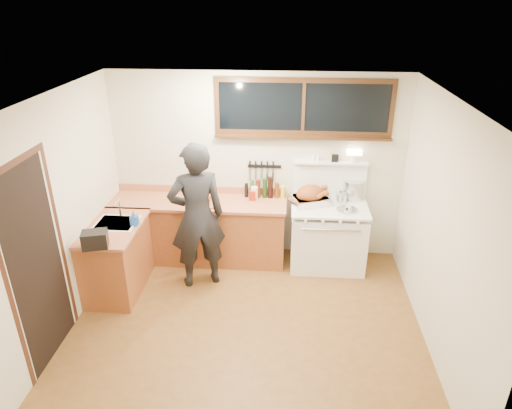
# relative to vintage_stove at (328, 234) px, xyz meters

# --- Properties ---
(ground_plane) EXTENTS (4.00, 3.50, 0.02)m
(ground_plane) POSITION_rel_vintage_stove_xyz_m (-1.00, -1.41, -0.48)
(ground_plane) COLOR brown
(room_shell) EXTENTS (4.10, 3.60, 2.65)m
(room_shell) POSITION_rel_vintage_stove_xyz_m (-1.00, -1.41, 1.18)
(room_shell) COLOR beige
(room_shell) RESTS_ON ground
(counter_back) EXTENTS (2.44, 0.64, 1.00)m
(counter_back) POSITION_rel_vintage_stove_xyz_m (-1.80, 0.04, -0.01)
(counter_back) COLOR brown
(counter_back) RESTS_ON ground
(counter_left) EXTENTS (0.64, 1.09, 0.90)m
(counter_left) POSITION_rel_vintage_stove_xyz_m (-2.70, -0.79, -0.02)
(counter_left) COLOR brown
(counter_left) RESTS_ON ground
(sink_unit) EXTENTS (0.50, 0.45, 0.37)m
(sink_unit) POSITION_rel_vintage_stove_xyz_m (-2.68, -0.71, 0.38)
(sink_unit) COLOR white
(sink_unit) RESTS_ON counter_left
(vintage_stove) EXTENTS (1.02, 0.74, 1.60)m
(vintage_stove) POSITION_rel_vintage_stove_xyz_m (0.00, 0.00, 0.00)
(vintage_stove) COLOR white
(vintage_stove) RESTS_ON ground
(back_window) EXTENTS (2.32, 0.13, 0.77)m
(back_window) POSITION_rel_vintage_stove_xyz_m (-0.40, 0.31, 1.60)
(back_window) COLOR black
(back_window) RESTS_ON room_shell
(left_doorway) EXTENTS (0.02, 1.04, 2.17)m
(left_doorway) POSITION_rel_vintage_stove_xyz_m (-2.99, -1.96, 0.62)
(left_doorway) COLOR black
(left_doorway) RESTS_ON ground
(knife_strip) EXTENTS (0.46, 0.03, 0.28)m
(knife_strip) POSITION_rel_vintage_stove_xyz_m (-0.92, 0.32, 0.84)
(knife_strip) COLOR black
(knife_strip) RESTS_ON room_shell
(man) EXTENTS (0.82, 0.69, 1.93)m
(man) POSITION_rel_vintage_stove_xyz_m (-1.69, -0.58, 0.50)
(man) COLOR black
(man) RESTS_ON ground
(soap_bottle) EXTENTS (0.09, 0.09, 0.19)m
(soap_bottle) POSITION_rel_vintage_stove_xyz_m (-2.43, -0.74, 0.53)
(soap_bottle) COLOR #235AAF
(soap_bottle) RESTS_ON counter_left
(toaster) EXTENTS (0.32, 0.26, 0.19)m
(toaster) POSITION_rel_vintage_stove_xyz_m (-2.70, -1.29, 0.53)
(toaster) COLOR black
(toaster) RESTS_ON counter_left
(cutting_board) EXTENTS (0.40, 0.32, 0.13)m
(cutting_board) POSITION_rel_vintage_stove_xyz_m (-1.70, -0.10, 0.48)
(cutting_board) COLOR #B16846
(cutting_board) RESTS_ON counter_back
(roast_turkey) EXTENTS (0.59, 0.53, 0.26)m
(roast_turkey) POSITION_rel_vintage_stove_xyz_m (-0.26, 0.07, 0.54)
(roast_turkey) COLOR silver
(roast_turkey) RESTS_ON vintage_stove
(stockpot) EXTENTS (0.30, 0.30, 0.26)m
(stockpot) POSITION_rel_vintage_stove_xyz_m (0.33, 0.29, 0.56)
(stockpot) COLOR silver
(stockpot) RESTS_ON vintage_stove
(saucepan) EXTENTS (0.15, 0.26, 0.11)m
(saucepan) POSITION_rel_vintage_stove_xyz_m (0.16, 0.14, 0.49)
(saucepan) COLOR silver
(saucepan) RESTS_ON vintage_stove
(pot_lid) EXTENTS (0.35, 0.35, 0.04)m
(pot_lid) POSITION_rel_vintage_stove_xyz_m (0.21, -0.13, 0.44)
(pot_lid) COLOR silver
(pot_lid) RESTS_ON vintage_stove
(coffee_tin) EXTENTS (0.09, 0.08, 0.14)m
(coffee_tin) POSITION_rel_vintage_stove_xyz_m (-1.05, 0.11, 0.50)
(coffee_tin) COLOR maroon
(coffee_tin) RESTS_ON counter_back
(pitcher) EXTENTS (0.11, 0.11, 0.18)m
(pitcher) POSITION_rel_vintage_stove_xyz_m (-1.03, 0.16, 0.52)
(pitcher) COLOR white
(pitcher) RESTS_ON counter_back
(bottle_cluster) EXTENTS (0.56, 0.07, 0.30)m
(bottle_cluster) POSITION_rel_vintage_stove_xyz_m (-0.89, 0.22, 0.56)
(bottle_cluster) COLOR black
(bottle_cluster) RESTS_ON counter_back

